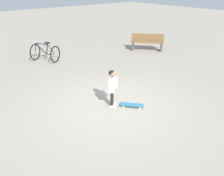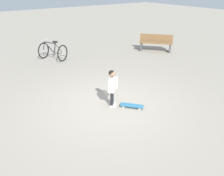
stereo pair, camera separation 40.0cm
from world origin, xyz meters
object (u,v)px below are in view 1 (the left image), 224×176
skateboard (132,105)px  bicycle_near (45,53)px  child_person (112,84)px  street_bench (147,42)px

skateboard → bicycle_near: size_ratio=0.48×
child_person → bicycle_near: child_person is taller
bicycle_near → street_bench: bicycle_near is taller
child_person → skateboard: 0.81m
child_person → bicycle_near: bearing=-3.5°
skateboard → street_bench: size_ratio=0.41×
child_person → street_bench: child_person is taller
child_person → bicycle_near: size_ratio=0.83×
bicycle_near → street_bench: 4.96m
skateboard → street_bench: bearing=-51.5°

